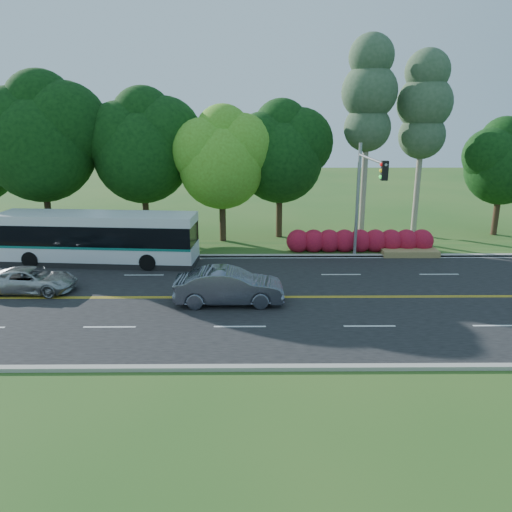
{
  "coord_description": "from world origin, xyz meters",
  "views": [
    {
      "loc": [
        0.02,
        -22.92,
        8.71
      ],
      "look_at": [
        0.23,
        2.0,
        1.54
      ],
      "focal_mm": 35.0,
      "sensor_mm": 36.0,
      "label": 1
    }
  ],
  "objects_px": {
    "traffic_signal": "(365,186)",
    "suv": "(31,280)",
    "transit_bus": "(98,239)",
    "sedan": "(229,286)"
  },
  "relations": [
    {
      "from": "transit_bus",
      "to": "suv",
      "type": "height_order",
      "value": "transit_bus"
    },
    {
      "from": "traffic_signal",
      "to": "suv",
      "type": "height_order",
      "value": "traffic_signal"
    },
    {
      "from": "traffic_signal",
      "to": "transit_bus",
      "type": "relative_size",
      "value": 0.6
    },
    {
      "from": "suv",
      "to": "transit_bus",
      "type": "bearing_deg",
      "value": -18.92
    },
    {
      "from": "traffic_signal",
      "to": "suv",
      "type": "relative_size",
      "value": 1.58
    },
    {
      "from": "traffic_signal",
      "to": "sedan",
      "type": "distance_m",
      "value": 10.49
    },
    {
      "from": "transit_bus",
      "to": "suv",
      "type": "xyz_separation_m",
      "value": [
        -1.98,
        -4.89,
        -0.89
      ]
    },
    {
      "from": "sedan",
      "to": "suv",
      "type": "distance_m",
      "value": 10.16
    },
    {
      "from": "transit_bus",
      "to": "suv",
      "type": "distance_m",
      "value": 5.35
    },
    {
      "from": "sedan",
      "to": "traffic_signal",
      "type": "bearing_deg",
      "value": -51.37
    }
  ]
}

